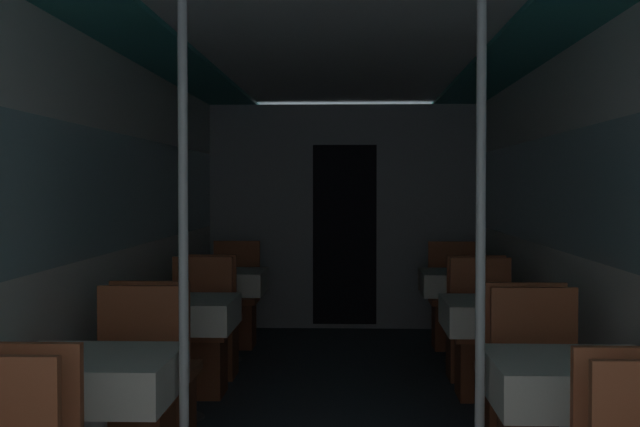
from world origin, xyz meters
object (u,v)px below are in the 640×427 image
(dining_table_left_1, at_px, (92,385))
(chair_left_far_3, at_px, (234,314))
(chair_left_near_2, at_px, (157,397))
(dining_table_right_1, at_px, (575,389))
(dining_table_right_2, at_px, (499,320))
(chair_right_far_3, at_px, (453,316))
(chair_left_far_1, at_px, (132,424))
(chair_left_near_3, at_px, (211,339))
(chair_right_near_3, at_px, (473,341))
(chair_right_near_2, at_px, (519,400))
(dining_table_left_2, at_px, (180,318))
(dining_table_right_3, at_px, (462,286))
(chair_right_far_2, at_px, (484,355))
(chair_left_far_2, at_px, (199,353))
(support_pole_left_1, at_px, (183,261))
(dining_table_left_3, at_px, (224,285))
(support_pole_right_1, at_px, (480,262))

(dining_table_left_1, distance_m, chair_left_far_3, 4.34)
(chair_left_near_2, height_order, chair_left_far_3, same)
(dining_table_right_1, xyz_separation_m, dining_table_right_2, (0.00, 1.84, 0.00))
(dining_table_right_1, distance_m, chair_right_far_3, 4.34)
(chair_left_far_1, relative_size, dining_table_right_2, 1.26)
(dining_table_left_1, relative_size, chair_left_near_2, 0.79)
(chair_left_near_3, relative_size, chair_right_near_3, 1.00)
(chair_left_near_3, xyz_separation_m, chair_right_near_2, (1.95, -1.84, 0.00))
(dining_table_left_2, xyz_separation_m, chair_right_far_3, (1.95, 2.49, -0.33))
(chair_left_far_3, distance_m, chair_right_far_3, 1.95)
(chair_left_far_1, height_order, dining_table_right_3, chair_left_far_1)
(dining_table_right_2, height_order, chair_right_far_2, chair_right_far_2)
(chair_right_near_3, bearing_deg, chair_right_far_3, 90.00)
(dining_table_left_2, xyz_separation_m, chair_left_far_2, (0.00, 0.65, -0.33))
(support_pole_left_1, relative_size, dining_table_left_3, 3.04)
(support_pole_left_1, bearing_deg, chair_left_near_3, 97.09)
(dining_table_left_3, height_order, chair_right_far_2, chair_right_far_2)
(chair_right_near_3, bearing_deg, support_pole_left_1, -117.40)
(dining_table_left_1, distance_m, dining_table_right_1, 1.95)
(chair_left_far_2, bearing_deg, chair_right_far_2, -180.00)
(support_pole_right_1, bearing_deg, chair_left_far_1, 157.69)
(chair_left_near_2, distance_m, dining_table_left_3, 2.51)
(dining_table_left_2, distance_m, chair_right_near_2, 2.08)
(dining_table_right_1, relative_size, support_pole_right_1, 0.33)
(dining_table_left_1, height_order, chair_left_far_2, chair_left_far_2)
(support_pole_left_1, bearing_deg, chair_left_far_3, 94.98)
(support_pole_left_1, relative_size, chair_left_near_2, 2.41)
(dining_table_right_1, relative_size, chair_right_far_3, 0.79)
(support_pole_left_1, height_order, dining_table_left_3, support_pole_left_1)
(chair_left_far_3, bearing_deg, dining_table_left_3, 90.00)
(chair_right_far_2, distance_m, chair_right_near_3, 0.55)
(chair_left_far_1, distance_m, chair_right_near_2, 2.03)
(dining_table_left_1, distance_m, support_pole_left_1, 0.63)
(chair_right_far_2, height_order, dining_table_right_3, chair_right_far_2)
(dining_table_right_1, height_order, dining_table_right_3, same)
(support_pole_right_1, height_order, dining_table_right_2, support_pole_right_1)
(dining_table_left_3, relative_size, chair_right_far_3, 0.79)
(support_pole_right_1, xyz_separation_m, chair_right_near_3, (0.38, 3.03, -0.84))
(dining_table_right_3, distance_m, chair_right_near_3, 0.73)
(chair_left_near_2, relative_size, dining_table_right_2, 1.26)
(chair_left_near_2, bearing_deg, chair_left_far_1, -90.00)
(dining_table_left_1, distance_m, chair_right_far_3, 4.76)
(chair_right_far_3, bearing_deg, dining_table_left_1, 65.73)
(chair_left_far_2, relative_size, chair_right_far_3, 1.00)
(support_pole_left_1, bearing_deg, chair_left_far_1, 120.30)
(chair_left_far_2, xyz_separation_m, chair_right_far_3, (1.95, 1.84, 0.00))
(support_pole_left_1, distance_m, chair_left_near_2, 1.51)
(dining_table_right_3, bearing_deg, dining_table_right_2, -90.00)
(chair_right_far_3, bearing_deg, dining_table_right_2, 90.00)
(dining_table_left_3, relative_size, support_pole_right_1, 0.33)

